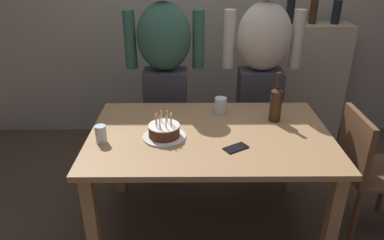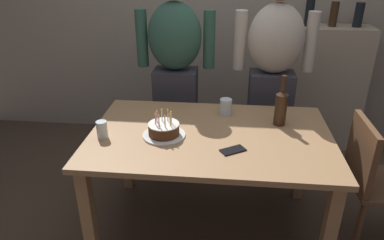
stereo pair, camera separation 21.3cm
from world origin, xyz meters
name	(u,v)px [view 1 (the left image)]	position (x,y,z in m)	size (l,w,h in m)	color
ground_plane	(208,225)	(0.00, 0.00, 0.00)	(10.00, 10.00, 0.00)	#47382B
back_wall	(203,4)	(0.00, 1.55, 1.30)	(5.20, 0.10, 2.60)	#9E9384
dining_table	(210,146)	(0.00, 0.00, 0.64)	(1.50, 0.96, 0.74)	#A37A51
birthday_cake	(164,132)	(-0.28, -0.06, 0.78)	(0.26, 0.26, 0.16)	white
water_glass_near	(101,134)	(-0.65, -0.12, 0.79)	(0.07, 0.07, 0.11)	silver
water_glass_far	(221,106)	(0.09, 0.30, 0.80)	(0.08, 0.08, 0.11)	silver
wine_bottle	(276,103)	(0.44, 0.18, 0.87)	(0.08, 0.08, 0.33)	#382314
cell_phone	(236,148)	(0.14, -0.20, 0.74)	(0.14, 0.07, 0.01)	black
person_man_bearded	(165,76)	(-0.32, 0.71, 0.87)	(0.61, 0.27, 1.66)	#33333D
person_woman_cardigan	(261,76)	(0.44, 0.71, 0.87)	(0.61, 0.27, 1.66)	#33333D
dining_chair	(366,165)	(1.01, -0.03, 0.52)	(0.42, 0.42, 0.87)	brown
shelf_cabinet	(303,83)	(0.99, 1.33, 0.59)	(0.73, 0.30, 1.46)	tan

